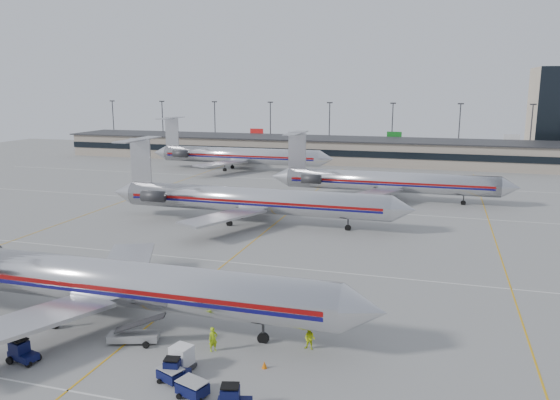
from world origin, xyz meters
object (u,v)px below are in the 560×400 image
at_px(belt_loader, 135,335).
at_px(uld_container, 182,357).
at_px(tug_center, 174,370).
at_px(jet_foreground, 91,279).
at_px(jet_second_row, 248,200).

bearing_deg(belt_loader, uld_container, -44.07).
height_order(tug_center, belt_loader, belt_loader).
distance_m(jet_foreground, belt_loader, 7.07).
distance_m(jet_foreground, uld_container, 12.67).
bearing_deg(tug_center, jet_foreground, 139.08).
relative_size(jet_foreground, uld_container, 25.13).
bearing_deg(belt_loader, tug_center, -54.68).
bearing_deg(uld_container, jet_foreground, 167.70).
xyz_separation_m(jet_foreground, tug_center, (11.27, -6.95, -2.92)).
relative_size(jet_second_row, uld_container, 24.15).
height_order(jet_foreground, jet_second_row, jet_foreground).
xyz_separation_m(jet_second_row, belt_loader, (4.49, -38.47, -2.85)).
relative_size(tug_center, uld_container, 1.08).
height_order(jet_second_row, tug_center, jet_second_row).
xyz_separation_m(tug_center, uld_container, (-0.18, 1.50, 0.16)).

